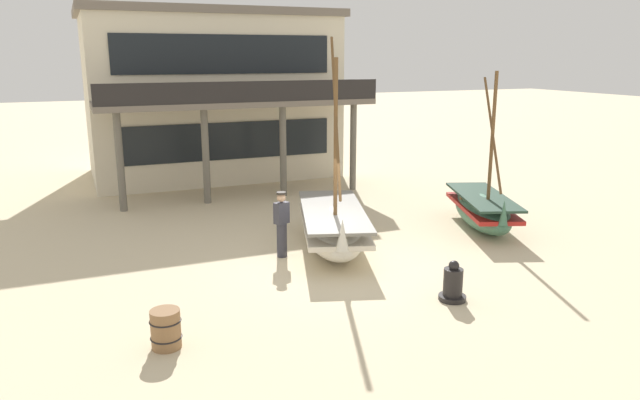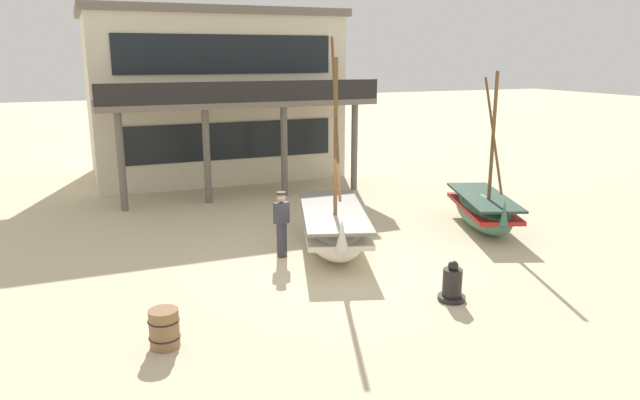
{
  "view_description": "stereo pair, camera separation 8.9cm",
  "coord_description": "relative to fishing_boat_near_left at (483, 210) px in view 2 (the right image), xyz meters",
  "views": [
    {
      "loc": [
        -5.7,
        -12.53,
        4.99
      ],
      "look_at": [
        0.0,
        1.0,
        1.4
      ],
      "focal_mm": 33.36,
      "sensor_mm": 36.0,
      "label": 1
    },
    {
      "loc": [
        -5.62,
        -12.57,
        4.99
      ],
      "look_at": [
        0.0,
        1.0,
        1.4
      ],
      "focal_mm": 33.36,
      "sensor_mm": 36.0,
      "label": 2
    }
  ],
  "objects": [
    {
      "name": "wooden_barrel",
      "position": [
        -9.8,
        -3.97,
        -0.2
      ],
      "size": [
        0.56,
        0.56,
        0.7
      ],
      "color": "olive",
      "rests_on": "ground"
    },
    {
      "name": "fishing_boat_near_left",
      "position": [
        0.0,
        0.0,
        0.0
      ],
      "size": [
        2.49,
        3.95,
        4.57
      ],
      "color": "#427056",
      "rests_on": "ground"
    },
    {
      "name": "fisherman_by_hull",
      "position": [
        -6.33,
        -0.18,
        0.28
      ],
      "size": [
        0.42,
        0.34,
        1.68
      ],
      "color": "#33333D",
      "rests_on": "ground"
    },
    {
      "name": "harbor_building_main",
      "position": [
        -5.44,
        11.29,
        2.84
      ],
      "size": [
        10.15,
        8.6,
        6.78
      ],
      "color": "beige",
      "rests_on": "ground"
    },
    {
      "name": "capstan_winch",
      "position": [
        -3.96,
        -4.17,
        -0.21
      ],
      "size": [
        0.57,
        0.57,
        0.87
      ],
      "color": "black",
      "rests_on": "ground"
    },
    {
      "name": "ground_plane",
      "position": [
        -5.31,
        -1.25,
        -0.55
      ],
      "size": [
        120.0,
        120.0,
        0.0
      ],
      "primitive_type": "plane",
      "color": "beige"
    },
    {
      "name": "fishing_boat_centre_large",
      "position": [
        -4.85,
        -0.03,
        0.04
      ],
      "size": [
        2.9,
        4.75,
        5.45
      ],
      "color": "silver",
      "rests_on": "ground"
    }
  ]
}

